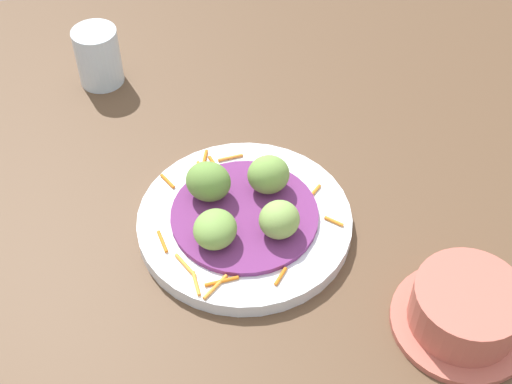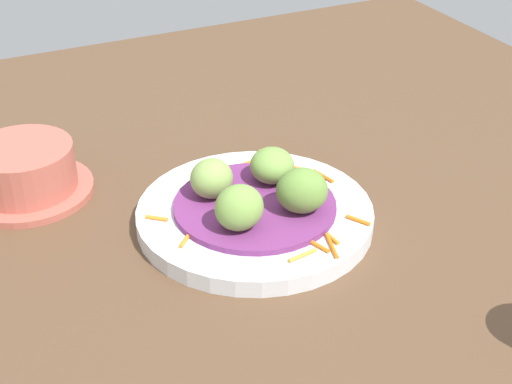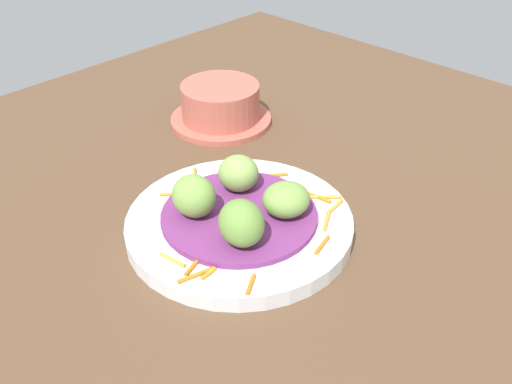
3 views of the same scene
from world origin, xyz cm
name	(u,v)px [view 2 (image 2 of 3)]	position (x,y,z in cm)	size (l,w,h in cm)	color
table_surface	(276,212)	(0.00, 0.00, 1.00)	(110.00, 110.00, 2.00)	brown
main_plate	(255,216)	(3.64, 2.35, 2.92)	(24.44, 24.44, 1.83)	silver
cabbage_bed	(255,206)	(3.64, 2.35, 4.15)	(16.76, 16.76, 0.64)	#702D6B
carrot_garnish	(277,198)	(0.85, 1.81, 4.03)	(20.81, 21.89, 0.40)	orange
guac_scoop_left	(299,191)	(0.29, 5.61, 6.82)	(4.47, 5.17, 4.68)	olive
guac_scoop_center	(269,166)	(0.38, -1.01, 6.29)	(4.70, 5.07, 3.63)	#759E47
guac_scoop_right	(212,178)	(7.00, -0.92, 6.52)	(4.53, 4.37, 4.09)	#84A851
guac_scoop_back	(239,208)	(6.90, 5.70, 6.77)	(4.36, 4.84, 4.60)	#759E47
terracotta_bowl	(25,172)	(23.69, -13.86, 4.65)	(14.43, 14.43, 5.74)	#B75B4C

